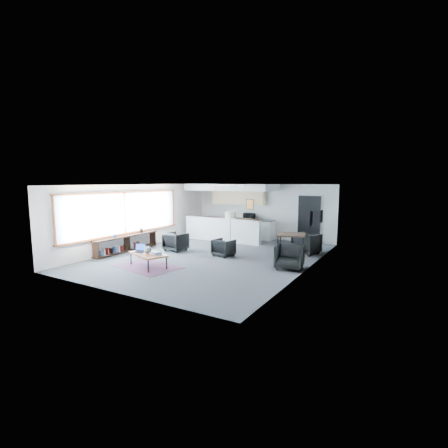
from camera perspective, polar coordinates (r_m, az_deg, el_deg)
The scene contains 21 objects.
room at distance 11.71m, azimuth -2.12°, elevation 0.51°, with size 7.02×9.02×2.62m.
window at distance 13.23m, azimuth -17.05°, elevation 1.67°, with size 0.10×5.95×1.66m.
console at distance 13.17m, azimuth -16.85°, elevation -3.32°, with size 0.35×3.00×0.80m.
kitchenette at distance 15.48m, azimuth 1.50°, elevation 2.52°, with size 4.20×1.96×2.60m.
doorway at distance 14.85m, azimuth 14.77°, elevation 0.88°, with size 1.10×0.12×2.15m.
track_light at distance 13.81m, azimuth 0.71°, elevation 6.69°, with size 1.60×0.07×0.15m.
wall_art_lower at distance 10.64m, azimuth 15.05°, elevation 0.90°, with size 0.03×0.38×0.48m.
wall_art_upper at distance 11.90m, azimuth 16.71°, elevation 1.28°, with size 0.03×0.34×0.44m.
kilim_rug at distance 10.77m, azimuth -13.14°, elevation -7.32°, with size 2.22×1.71×0.01m.
coffee_table at distance 10.68m, azimuth -13.21°, elevation -5.24°, with size 1.51×1.14×0.44m.
laptop at distance 11.03m, azimuth -14.57°, elevation -4.32°, with size 0.42×0.38×0.25m.
ceramic_pot at distance 10.65m, azimuth -13.24°, elevation -4.46°, with size 0.23×0.23×0.23m.
book_stack at distance 10.44m, azimuth -11.81°, elevation -5.05°, with size 0.38×0.35×0.10m.
coaster at distance 10.47m, azimuth -13.47°, elevation -5.30°, with size 0.11×0.11×0.01m.
armchair_left at distance 12.95m, azimuth -8.45°, elevation -2.94°, with size 0.77×0.72×0.79m, color black.
armchair_right at distance 11.92m, azimuth -0.06°, elevation -4.00°, with size 0.67×0.63×0.69m, color black.
floor_lamp at distance 13.19m, azimuth 1.16°, elevation 1.35°, with size 0.49×0.49×1.51m.
dining_table at distance 12.04m, azimuth 11.75°, elevation -2.08°, with size 1.19×1.19×0.83m.
dining_chair_near at distance 10.40m, azimuth 11.43°, elevation -5.79°, with size 0.70×0.66×0.72m, color black.
dining_chair_far at distance 12.67m, azimuth 14.31°, elevation -3.45°, with size 0.72×0.67×0.74m, color black.
microwave at distance 15.59m, azimuth 4.44°, elevation 1.52°, with size 0.52×0.29×0.35m, color black.
Camera 1 is at (6.24, -9.80, 2.73)m, focal length 26.00 mm.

